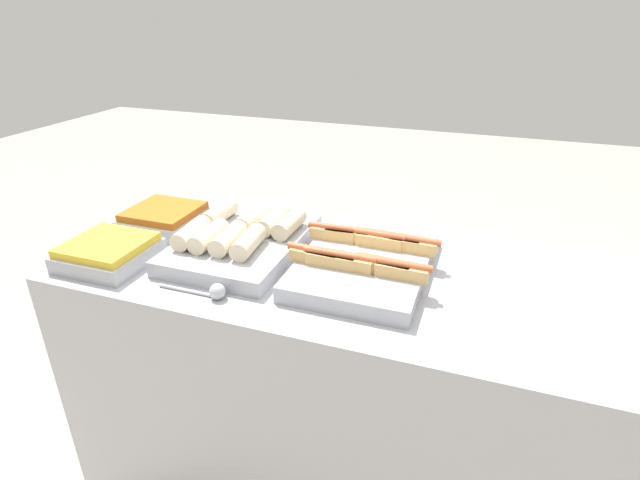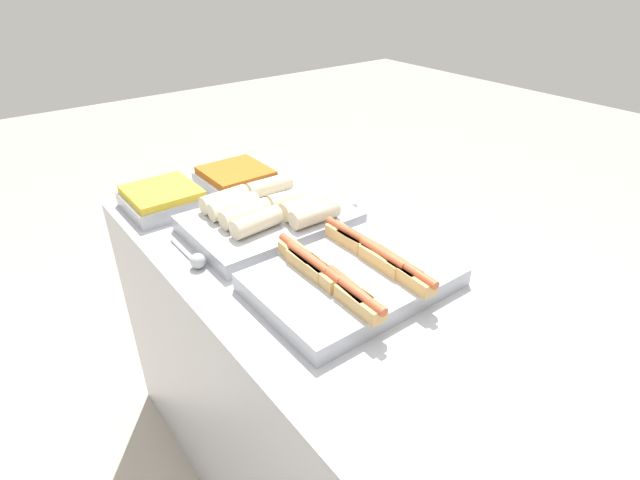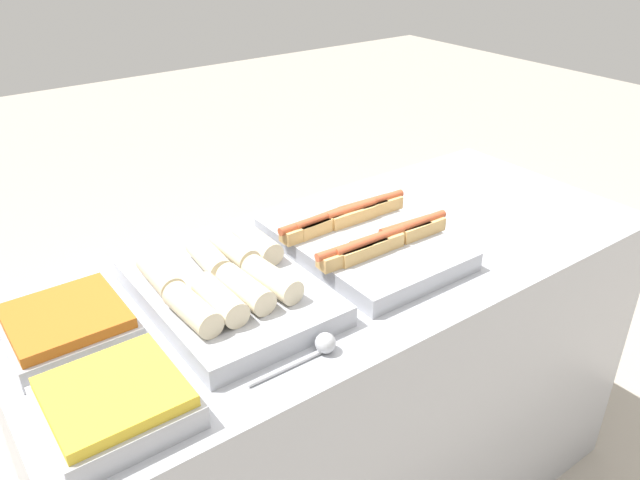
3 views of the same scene
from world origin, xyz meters
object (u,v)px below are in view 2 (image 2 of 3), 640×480
object	(u,v)px
tray_hotdogs	(353,276)
tray_side_front	(163,199)
serving_spoon_near	(195,259)
tray_side_back	(236,179)
tray_wraps	(269,217)
serving_spoon_far	(348,205)

from	to	relation	value
tray_hotdogs	tray_side_front	world-z (taller)	tray_hotdogs
serving_spoon_near	tray_side_back	bearing A→B (deg)	138.52
tray_wraps	serving_spoon_far	size ratio (longest dim) A/B	2.49
tray_side_front	serving_spoon_near	xyz separation A→B (m)	(0.40, -0.07, -0.02)
serving_spoon_far	tray_side_front	bearing A→B (deg)	-128.94
tray_wraps	serving_spoon_far	world-z (taller)	tray_wraps
tray_side_back	serving_spoon_near	distance (m)	0.54
tray_side_back	serving_spoon_far	distance (m)	0.45
serving_spoon_near	tray_wraps	bearing A→B (deg)	101.48
tray_side_back	serving_spoon_far	size ratio (longest dim) A/B	1.23
serving_spoon_far	serving_spoon_near	bearing A→B (deg)	-89.77
tray_hotdogs	serving_spoon_far	size ratio (longest dim) A/B	2.53
tray_hotdogs	tray_side_back	bearing A→B (deg)	174.45
tray_wraps	serving_spoon_far	distance (m)	0.29
tray_side_front	serving_spoon_near	size ratio (longest dim) A/B	1.19
tray_side_back	serving_spoon_near	bearing A→B (deg)	-41.48
serving_spoon_near	serving_spoon_far	distance (m)	0.56
tray_hotdogs	tray_wraps	xyz separation A→B (m)	(-0.41, -0.00, 0.01)
tray_wraps	serving_spoon_near	distance (m)	0.29
tray_side_back	tray_hotdogs	bearing A→B (deg)	-5.55
tray_hotdogs	serving_spoon_near	bearing A→B (deg)	-141.11
tray_side_front	tray_wraps	bearing A→B (deg)	31.62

